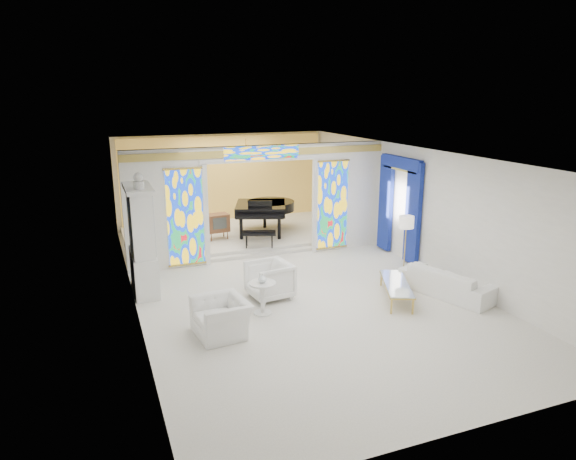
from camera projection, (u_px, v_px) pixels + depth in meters
name	position (u px, v px, depth m)	size (l,w,h in m)	color
floor	(289.00, 281.00, 12.09)	(12.00, 12.00, 0.00)	silver
ceiling	(289.00, 154.00, 11.31)	(7.00, 12.00, 0.02)	silver
wall_back	(224.00, 179.00, 17.10)	(7.00, 0.02, 3.00)	white
wall_front	(466.00, 329.00, 6.30)	(7.00, 0.02, 3.00)	white
wall_left	(129.00, 234.00, 10.48)	(0.02, 12.00, 3.00)	white
wall_right	(418.00, 208.00, 12.92)	(0.02, 12.00, 3.00)	white
partition_wall	(261.00, 197.00, 13.46)	(7.00, 0.22, 3.00)	white
stained_glass_left	(185.00, 217.00, 12.75)	(0.90, 0.04, 2.40)	gold
stained_glass_right	(332.00, 205.00, 14.16)	(0.90, 0.04, 2.40)	gold
stained_glass_transom	(262.00, 153.00, 13.06)	(2.00, 0.04, 0.34)	gold
alcove_platform	(240.00, 234.00, 15.76)	(6.80, 3.80, 0.18)	silver
gold_curtain_back	(225.00, 180.00, 17.00)	(6.70, 0.10, 2.90)	#E6BB50
chandelier	(246.00, 154.00, 15.10)	(0.48, 0.48, 0.30)	gold
blue_drapes	(399.00, 200.00, 13.50)	(0.14, 1.85, 2.65)	navy
china_cabinet	(142.00, 241.00, 11.20)	(0.56, 1.46, 2.72)	silver
armchair_left	(221.00, 317.00, 9.36)	(1.03, 0.90, 0.67)	white
armchair_right	(269.00, 280.00, 11.03)	(0.85, 0.88, 0.80)	white
sofa	(448.00, 281.00, 11.22)	(2.09, 0.82, 0.61)	silver
side_table	(263.00, 293.00, 10.20)	(0.61, 0.61, 0.67)	silver
vase	(262.00, 278.00, 10.12)	(0.17, 0.17, 0.18)	white
coffee_table	(396.00, 284.00, 10.96)	(1.14, 1.74, 0.37)	white
floor_lamp	(406.00, 225.00, 12.25)	(0.40, 0.40, 1.46)	gold
grand_piano	(265.00, 208.00, 15.50)	(2.32, 2.88, 1.11)	black
tv_console	(217.00, 223.00, 14.81)	(0.68, 0.50, 0.74)	brown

